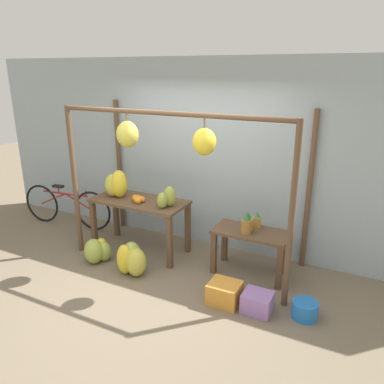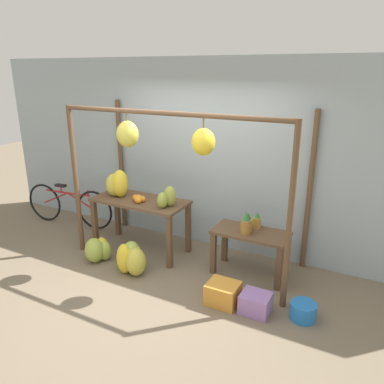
% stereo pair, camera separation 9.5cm
% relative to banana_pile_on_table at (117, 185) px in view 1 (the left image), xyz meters
% --- Properties ---
extents(ground_plane, '(20.00, 20.00, 0.00)m').
position_rel_banana_pile_on_table_xyz_m(ground_plane, '(1.11, -0.84, -1.00)').
color(ground_plane, '#756651').
extents(shop_wall_back, '(8.00, 0.08, 2.80)m').
position_rel_banana_pile_on_table_xyz_m(shop_wall_back, '(1.11, 0.74, 0.40)').
color(shop_wall_back, '#99A8B2').
rests_on(shop_wall_back, ground_plane).
extents(stall_awning, '(3.16, 1.21, 2.16)m').
position_rel_banana_pile_on_table_xyz_m(stall_awning, '(1.07, -0.17, 0.55)').
color(stall_awning, brown).
rests_on(stall_awning, ground_plane).
extents(display_table_main, '(1.42, 0.64, 0.81)m').
position_rel_banana_pile_on_table_xyz_m(display_table_main, '(0.37, 0.03, -0.33)').
color(display_table_main, brown).
rests_on(display_table_main, ground_plane).
extents(display_table_side, '(0.98, 0.49, 0.62)m').
position_rel_banana_pile_on_table_xyz_m(display_table_side, '(2.06, 0.10, -0.51)').
color(display_table_side, brown).
rests_on(display_table_side, ground_plane).
extents(banana_pile_on_table, '(0.42, 0.34, 0.41)m').
position_rel_banana_pile_on_table_xyz_m(banana_pile_on_table, '(0.00, 0.00, 0.00)').
color(banana_pile_on_table, yellow).
rests_on(banana_pile_on_table, display_table_main).
extents(orange_pile, '(0.22, 0.20, 0.09)m').
position_rel_banana_pile_on_table_xyz_m(orange_pile, '(0.41, -0.05, -0.15)').
color(orange_pile, orange).
rests_on(orange_pile, display_table_main).
extents(pineapple_cluster, '(0.18, 0.38, 0.31)m').
position_rel_banana_pile_on_table_xyz_m(pineapple_cluster, '(2.04, 0.08, -0.26)').
color(pineapple_cluster, '#B27F38').
rests_on(pineapple_cluster, display_table_side).
extents(banana_pile_ground_left, '(0.42, 0.45, 0.36)m').
position_rel_banana_pile_on_table_xyz_m(banana_pile_ground_left, '(0.01, -0.54, -0.83)').
color(banana_pile_ground_left, '#9EB247').
rests_on(banana_pile_ground_left, ground_plane).
extents(banana_pile_ground_right, '(0.51, 0.47, 0.43)m').
position_rel_banana_pile_on_table_xyz_m(banana_pile_ground_right, '(0.65, -0.60, -0.79)').
color(banana_pile_ground_right, gold).
rests_on(banana_pile_ground_right, ground_plane).
extents(fruit_crate_white, '(0.36, 0.32, 0.26)m').
position_rel_banana_pile_on_table_xyz_m(fruit_crate_white, '(2.01, -0.66, -0.87)').
color(fruit_crate_white, orange).
rests_on(fruit_crate_white, ground_plane).
extents(blue_bucket, '(0.29, 0.29, 0.19)m').
position_rel_banana_pile_on_table_xyz_m(blue_bucket, '(2.91, -0.53, -0.90)').
color(blue_bucket, blue).
rests_on(blue_bucket, ground_plane).
extents(parked_bicycle, '(1.75, 0.23, 0.73)m').
position_rel_banana_pile_on_table_xyz_m(parked_bicycle, '(-1.31, 0.24, -0.64)').
color(parked_bicycle, black).
rests_on(parked_bicycle, ground_plane).
extents(papaya_pile, '(0.25, 0.31, 0.29)m').
position_rel_banana_pile_on_table_xyz_m(papaya_pile, '(0.88, -0.05, -0.06)').
color(papaya_pile, '#93A33D').
rests_on(papaya_pile, display_table_main).
extents(fruit_crate_purple, '(0.33, 0.28, 0.23)m').
position_rel_banana_pile_on_table_xyz_m(fruit_crate_purple, '(2.41, -0.66, -0.88)').
color(fruit_crate_purple, '#9970B7').
rests_on(fruit_crate_purple, ground_plane).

